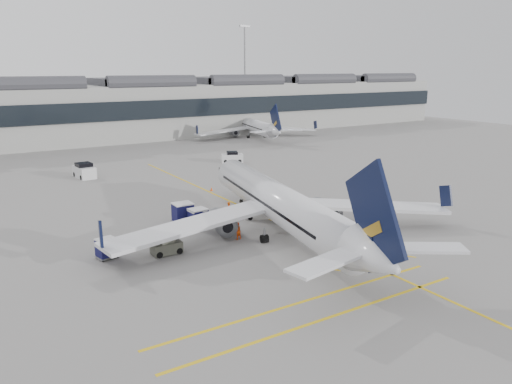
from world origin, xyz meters
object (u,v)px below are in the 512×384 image
ramp_agent_a (229,210)px  pushback_tug (166,247)px  ramp_agent_b (237,231)px  airliner_main (281,205)px  belt_loader (263,211)px  baggage_cart_a (198,217)px

ramp_agent_a → pushback_tug: size_ratio=0.73×
ramp_agent_b → ramp_agent_a: bearing=-123.5°
airliner_main → belt_loader: bearing=84.9°
belt_loader → pushback_tug: belt_loader is taller
baggage_cart_a → ramp_agent_a: size_ratio=1.06×
airliner_main → ramp_agent_a: (-1.62, 6.53, -1.88)m
baggage_cart_a → ramp_agent_a: baggage_cart_a is taller
baggage_cart_a → ramp_agent_b: (1.36, -4.95, -0.18)m
ramp_agent_b → pushback_tug: ramp_agent_b is taller
baggage_cart_a → ramp_agent_a: 3.84m
baggage_cart_a → pushback_tug: bearing=-141.8°
airliner_main → belt_loader: size_ratio=6.48×
airliner_main → ramp_agent_a: bearing=115.2°
airliner_main → pushback_tug: size_ratio=14.73×
ramp_agent_a → pushback_tug: bearing=160.5°
belt_loader → airliner_main: bearing=-83.5°
airliner_main → ramp_agent_b: size_ratio=22.36×
airliner_main → ramp_agent_b: 4.55m
belt_loader → pushback_tug: 12.86m
ramp_agent_a → ramp_agent_b: ramp_agent_a is taller
ramp_agent_b → pushback_tug: size_ratio=0.66×
ramp_agent_a → airliner_main: bearing=-127.8°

